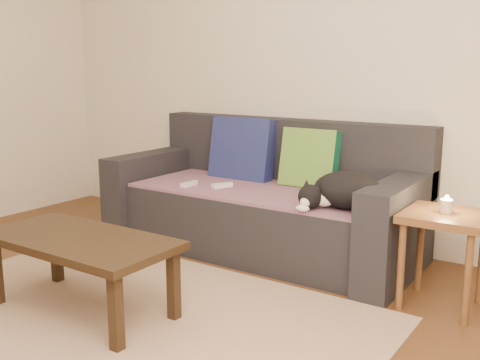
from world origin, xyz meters
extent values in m
plane|color=brown|center=(0.00, 0.00, 0.00)|extent=(4.50, 4.50, 0.00)
cube|color=beige|center=(0.00, 2.00, 1.30)|extent=(4.50, 0.04, 2.60)
cube|color=#232328|center=(0.00, 1.50, 0.21)|extent=(1.70, 0.78, 0.42)
cube|color=#232328|center=(0.00, 1.90, 0.65)|extent=(2.10, 0.18, 0.45)
cube|color=#232328|center=(-0.95, 1.50, 0.30)|extent=(0.20, 0.90, 0.60)
cube|color=#232328|center=(0.95, 1.50, 0.30)|extent=(0.20, 0.90, 0.60)
cube|color=#44294D|center=(0.00, 1.48, 0.43)|extent=(1.66, 0.74, 0.02)
cube|color=#101D45|center=(-0.30, 1.74, 0.63)|extent=(0.49, 0.21, 0.50)
cube|color=#0C5139|center=(0.25, 1.74, 0.63)|extent=(0.39, 0.17, 0.41)
ellipsoid|color=black|center=(0.71, 1.32, 0.55)|extent=(0.43, 0.33, 0.21)
sphere|color=black|center=(0.54, 1.18, 0.51)|extent=(0.15, 0.15, 0.14)
sphere|color=white|center=(0.54, 1.13, 0.49)|extent=(0.06, 0.06, 0.06)
ellipsoid|color=black|center=(0.88, 1.23, 0.48)|extent=(0.17, 0.07, 0.05)
cube|color=white|center=(-0.42, 1.28, 0.46)|extent=(0.04, 0.15, 0.03)
cube|color=white|center=(-0.21, 1.37, 0.46)|extent=(0.09, 0.15, 0.03)
cube|color=brown|center=(1.27, 1.27, 0.49)|extent=(0.41, 0.41, 0.04)
cylinder|color=brown|center=(1.11, 1.10, 0.23)|extent=(0.04, 0.04, 0.47)
cylinder|color=brown|center=(1.43, 1.10, 0.23)|extent=(0.04, 0.04, 0.47)
cylinder|color=brown|center=(1.11, 1.43, 0.23)|extent=(0.04, 0.04, 0.47)
cylinder|color=beige|center=(1.27, 1.27, 0.54)|extent=(0.06, 0.06, 0.07)
sphere|color=#FFBF59|center=(1.27, 1.27, 0.59)|extent=(0.02, 0.02, 0.02)
cube|color=tan|center=(0.00, 0.15, 0.01)|extent=(2.50, 1.80, 0.01)
cube|color=black|center=(-0.22, 0.17, 0.38)|extent=(1.01, 0.50, 0.04)
cube|color=black|center=(0.22, -0.02, 0.18)|extent=(0.05, 0.05, 0.36)
cube|color=black|center=(-0.66, 0.36, 0.18)|extent=(0.05, 0.05, 0.36)
cube|color=black|center=(0.22, 0.36, 0.18)|extent=(0.05, 0.05, 0.36)
camera|label=1|loc=(1.95, -1.61, 1.24)|focal=42.00mm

